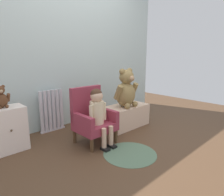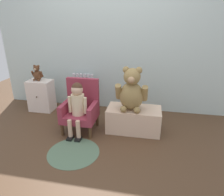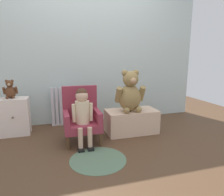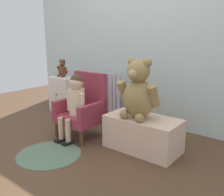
% 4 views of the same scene
% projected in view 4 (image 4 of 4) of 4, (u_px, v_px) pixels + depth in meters
% --- Properties ---
extents(ground_plane, '(6.00, 6.00, 0.00)m').
position_uv_depth(ground_plane, '(71.00, 154.00, 2.37)').
color(ground_plane, '#4F3522').
extents(back_wall, '(3.80, 0.05, 2.40)m').
position_uv_depth(back_wall, '(143.00, 27.00, 3.03)').
color(back_wall, silver).
rests_on(back_wall, ground_plane).
extents(radiator, '(0.37, 0.05, 0.60)m').
position_uv_depth(radiator, '(109.00, 95.00, 3.42)').
color(radiator, silver).
rests_on(radiator, ground_plane).
extents(small_dresser, '(0.39, 0.29, 0.52)m').
position_uv_depth(small_dresser, '(64.00, 94.00, 3.65)').
color(small_dresser, silver).
rests_on(small_dresser, ground_plane).
extents(child_armchair, '(0.45, 0.41, 0.70)m').
position_uv_depth(child_armchair, '(83.00, 108.00, 2.76)').
color(child_armchair, '#8F2F40').
rests_on(child_armchair, ground_plane).
extents(child_figure, '(0.25, 0.35, 0.70)m').
position_uv_depth(child_figure, '(75.00, 98.00, 2.64)').
color(child_figure, beige).
rests_on(child_figure, ground_plane).
extents(low_bench, '(0.72, 0.37, 0.33)m').
position_uv_depth(low_bench, '(143.00, 134.00, 2.43)').
color(low_bench, beige).
rests_on(low_bench, ground_plane).
extents(large_teddy_bear, '(0.42, 0.29, 0.57)m').
position_uv_depth(large_teddy_bear, '(138.00, 92.00, 2.33)').
color(large_teddy_bear, olive).
rests_on(large_teddy_bear, low_bench).
extents(small_teddy_bear, '(0.18, 0.13, 0.25)m').
position_uv_depth(small_teddy_bear, '(62.00, 69.00, 3.59)').
color(small_teddy_bear, '#57331E').
rests_on(small_teddy_bear, small_dresser).
extents(floor_rug, '(0.60, 0.60, 0.01)m').
position_uv_depth(floor_rug, '(49.00, 154.00, 2.36)').
color(floor_rug, '#536E55').
rests_on(floor_rug, ground_plane).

